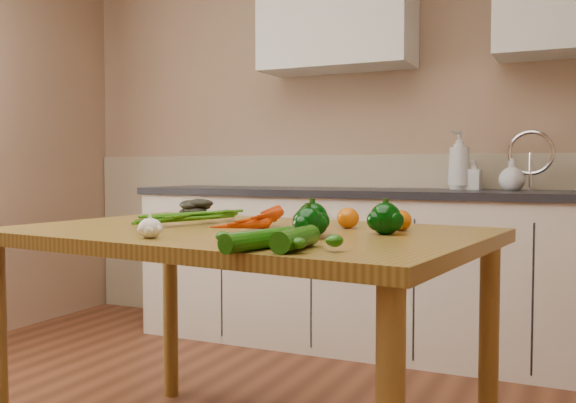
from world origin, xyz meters
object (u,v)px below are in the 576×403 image
Objects in this scene: carrot_bunch at (237,216)px; zucchini_b at (259,240)px; leafy_greens at (194,203)px; tomato_b at (348,218)px; soap_bottle_a at (459,160)px; garlic_bulb at (150,228)px; table at (242,256)px; tomato_c at (400,220)px; tomato_a at (312,219)px; pepper_a at (312,219)px; pepper_c at (308,223)px; zucchini_a at (296,239)px; soap_bottle_c at (512,174)px; soap_bottle_b at (474,175)px; pepper_b at (386,219)px.

zucchini_b is (0.34, -0.49, -0.01)m from carrot_bunch.
tomato_b is (0.75, -0.22, -0.02)m from leafy_greens.
soap_bottle_a reaches higher than garlic_bulb.
table is 0.37m from tomato_b.
carrot_bunch is at bearing -168.25° from tomato_c.
tomato_a is at bearing 36.88° from table.
pepper_a is 0.09m from pepper_c.
zucchini_b is (0.01, -0.37, -0.02)m from pepper_a.
soap_bottle_a reaches higher than table.
tomato_c is at bearing 24.25° from table.
tomato_b is 0.59m from zucchini_a.
garlic_bulb is 0.94× the size of tomato_c.
pepper_c is (0.35, -0.21, 0.01)m from carrot_bunch.
zucchini_a is at bearing -73.81° from pepper_a.
soap_bottle_c is 0.70× the size of zucchini_b.
pepper_c is (-0.36, -1.86, -0.12)m from soap_bottle_c.
soap_bottle_b is 1.86m from pepper_a.
soap_bottle_c reaches higher than tomato_a.
pepper_a is at bearing -33.05° from leafy_greens.
pepper_a is at bearing 92.00° from zucchini_b.
garlic_bulb is at bearing -91.40° from carrot_bunch.
table is 16.92× the size of pepper_a.
zucchini_b is (0.40, -0.09, -0.00)m from garlic_bulb.
tomato_a is at bearing -59.36° from soap_bottle_a.
garlic_bulb is (-0.78, -2.05, -0.14)m from soap_bottle_c.
tomato_a is (-0.19, -1.65, -0.21)m from soap_bottle_a.
tomato_c reaches higher than tomato_a.
tomato_a is at bearing -172.34° from tomato_c.
soap_bottle_a is 3.63× the size of pepper_c.
leafy_greens is at bearing -28.71° from soap_bottle_b.
zucchini_b is at bearing 0.31° from soap_bottle_b.
zucchini_b is at bearing -48.73° from leafy_greens.
soap_bottle_c reaches higher than carrot_bunch.
tomato_a is (-0.28, 0.08, -0.02)m from pepper_b.
carrot_bunch reaches higher than zucchini_b.
soap_bottle_c reaches higher than soap_bottle_b.
zucchini_a is at bearing 2.44° from soap_bottle_b.
soap_bottle_b is 1.62m from tomato_c.
soap_bottle_a is 0.30m from soap_bottle_c.
tomato_a is 0.35× the size of zucchini_a.
tomato_b is at bearing 84.67° from pepper_a.
soap_bottle_b is 1.86× the size of pepper_c.
garlic_bulb is 0.71× the size of pepper_a.
tomato_b is at bearing -55.81° from soap_bottle_a.
garlic_bulb reaches higher than zucchini_a.
tomato_b is at bearing 35.94° from table.
pepper_a is (-0.39, -1.77, -0.12)m from soap_bottle_c.
zucchini_b is (0.10, -0.57, -0.01)m from tomato_a.
pepper_b is at bearing 5.01° from soap_bottle_b.
pepper_a is at bearing 70.24° from soap_bottle_c.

